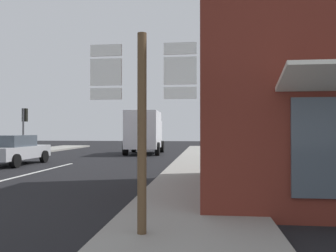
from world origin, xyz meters
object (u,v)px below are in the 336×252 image
at_px(delivery_truck, 144,131).
at_px(sedan_far, 14,150).
at_px(traffic_light_far_left, 24,121).
at_px(route_sign_post, 142,117).

bearing_deg(delivery_truck, sedan_far, -120.13).
distance_m(delivery_truck, traffic_light_far_left, 8.29).
relative_size(route_sign_post, traffic_light_far_left, 0.99).
distance_m(delivery_truck, route_sign_post, 19.94).
distance_m(route_sign_post, traffic_light_far_left, 20.83).
height_order(sedan_far, delivery_truck, delivery_truck).
height_order(sedan_far, traffic_light_far_left, traffic_light_far_left).
bearing_deg(traffic_light_far_left, sedan_far, -65.25).
bearing_deg(traffic_light_far_left, delivery_truck, 15.68).
bearing_deg(route_sign_post, traffic_light_far_left, 123.29).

